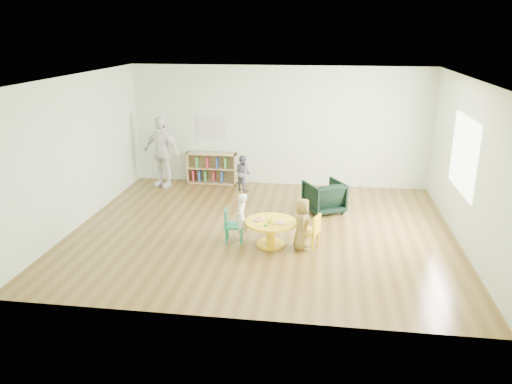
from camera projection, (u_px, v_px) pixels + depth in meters
room at (264, 130)px, 8.72m from camera, size 7.10×7.00×2.80m
activity_table at (271, 229)px, 8.60m from camera, size 0.88×0.88×0.49m
kid_chair_left at (232, 224)px, 8.74m from camera, size 0.35×0.35×0.60m
kid_chair_right at (311, 230)px, 8.47m from camera, size 0.42×0.42×0.61m
bookshelf at (212, 168)px, 12.10m from camera, size 1.20×0.30×0.75m
alphabet_poster at (212, 127)px, 11.91m from camera, size 0.74×0.01×0.54m
armchair at (324, 197)px, 10.16m from camera, size 0.96×0.97×0.65m
child_left at (241, 218)px, 8.66m from camera, size 0.22×0.33×0.91m
child_right at (302, 224)px, 8.41m from camera, size 0.35×0.48×0.90m
toddler at (243, 173)px, 11.51m from camera, size 0.51×0.50×0.84m
adult_caretaker at (162, 152)px, 11.70m from camera, size 1.06×0.72×1.68m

